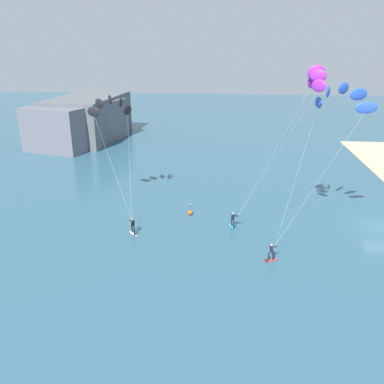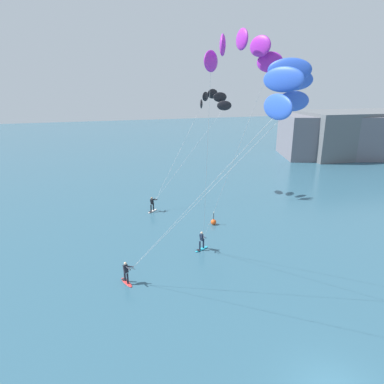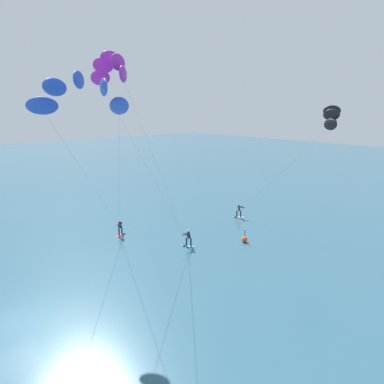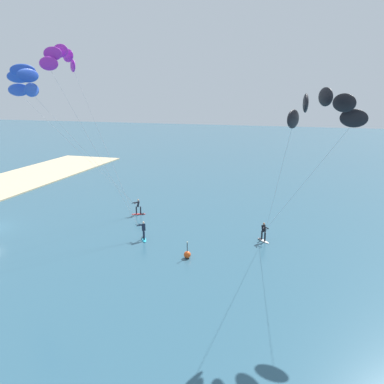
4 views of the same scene
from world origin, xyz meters
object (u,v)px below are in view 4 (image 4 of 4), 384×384
kitesurfer_nearshore (65,67)px  kitesurfer_far_out (321,116)px  marker_buoy (187,254)px  kitesurfer_mid_water (29,86)px

kitesurfer_nearshore → kitesurfer_far_out: bearing=75.6°
kitesurfer_far_out → kitesurfer_nearshore: bearing=-104.4°
kitesurfer_nearshore → marker_buoy: size_ratio=11.96×
kitesurfer_mid_water → kitesurfer_far_out: 24.13m
kitesurfer_nearshore → marker_buoy: 18.64m
kitesurfer_nearshore → kitesurfer_mid_water: 3.53m
kitesurfer_nearshore → kitesurfer_mid_water: bearing=-72.0°
kitesurfer_nearshore → kitesurfer_far_out: 21.60m
kitesurfer_nearshore → kitesurfer_mid_water: kitesurfer_nearshore is taller
kitesurfer_far_out → marker_buoy: size_ratio=9.40×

